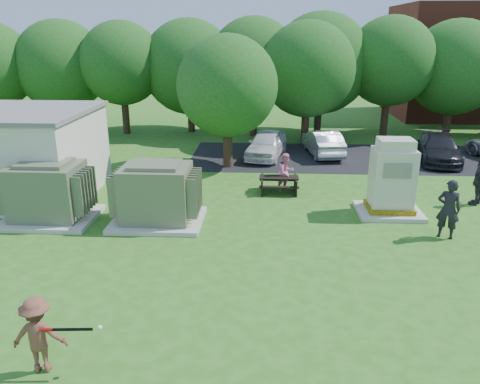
# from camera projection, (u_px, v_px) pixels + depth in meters

# --- Properties ---
(ground) EXTENTS (120.00, 120.00, 0.00)m
(ground) POSITION_uv_depth(u_px,v_px,m) (231.00, 295.00, 11.45)
(ground) COLOR #2D6619
(ground) RESTS_ON ground
(parking_strip) EXTENTS (20.00, 6.00, 0.01)m
(parking_strip) POSITION_uv_depth(u_px,v_px,m) (387.00, 158.00, 23.82)
(parking_strip) COLOR #232326
(parking_strip) RESTS_ON ground
(transformer_left) EXTENTS (3.00, 2.40, 2.07)m
(transformer_left) POSITION_uv_depth(u_px,v_px,m) (48.00, 193.00, 15.72)
(transformer_left) COLOR beige
(transformer_left) RESTS_ON ground
(transformer_right) EXTENTS (3.00, 2.40, 2.07)m
(transformer_right) POSITION_uv_depth(u_px,v_px,m) (157.00, 195.00, 15.53)
(transformer_right) COLOR beige
(transformer_right) RESTS_ON ground
(generator_cabinet) EXTENTS (2.21, 1.81, 2.69)m
(generator_cabinet) POSITION_uv_depth(u_px,v_px,m) (392.00, 182.00, 16.21)
(generator_cabinet) COLOR beige
(generator_cabinet) RESTS_ON ground
(picnic_table) EXTENTS (1.55, 1.16, 0.66)m
(picnic_table) POSITION_uv_depth(u_px,v_px,m) (279.00, 183.00, 18.62)
(picnic_table) COLOR black
(picnic_table) RESTS_ON ground
(batter) EXTENTS (1.05, 0.68, 1.54)m
(batter) POSITION_uv_depth(u_px,v_px,m) (39.00, 335.00, 8.69)
(batter) COLOR brown
(batter) RESTS_ON ground
(person_by_generator) EXTENTS (0.81, 0.68, 1.90)m
(person_by_generator) POSITION_uv_depth(u_px,v_px,m) (449.00, 209.00, 14.35)
(person_by_generator) COLOR black
(person_by_generator) RESTS_ON ground
(person_at_picnic) EXTENTS (0.96, 0.92, 1.55)m
(person_at_picnic) POSITION_uv_depth(u_px,v_px,m) (286.00, 172.00, 18.72)
(person_at_picnic) COLOR pink
(person_at_picnic) RESTS_ON ground
(person_walking_right) EXTENTS (1.09, 1.11, 1.88)m
(person_walking_right) POSITION_uv_depth(u_px,v_px,m) (480.00, 180.00, 17.15)
(person_walking_right) COLOR #28272D
(person_walking_right) RESTS_ON ground
(car_white) EXTENTS (2.41, 4.25, 1.36)m
(car_white) POSITION_uv_depth(u_px,v_px,m) (266.00, 144.00, 23.79)
(car_white) COLOR white
(car_white) RESTS_ON ground
(car_silver_a) EXTENTS (1.92, 4.15, 1.32)m
(car_silver_a) POSITION_uv_depth(u_px,v_px,m) (323.00, 142.00, 24.28)
(car_silver_a) COLOR #B7B6BB
(car_silver_a) RESTS_ON ground
(car_dark) EXTENTS (2.66, 4.75, 1.30)m
(car_dark) POSITION_uv_depth(u_px,v_px,m) (439.00, 148.00, 23.11)
(car_dark) COLOR black
(car_dark) RESTS_ON ground
(batting_equipment) EXTENTS (1.08, 0.23, 0.10)m
(batting_equipment) POSITION_uv_depth(u_px,v_px,m) (70.00, 329.00, 8.47)
(batting_equipment) COLOR black
(batting_equipment) RESTS_ON ground
(tree_row) EXTENTS (41.30, 13.30, 7.30)m
(tree_row) POSITION_uv_depth(u_px,v_px,m) (283.00, 67.00, 27.47)
(tree_row) COLOR #47301E
(tree_row) RESTS_ON ground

